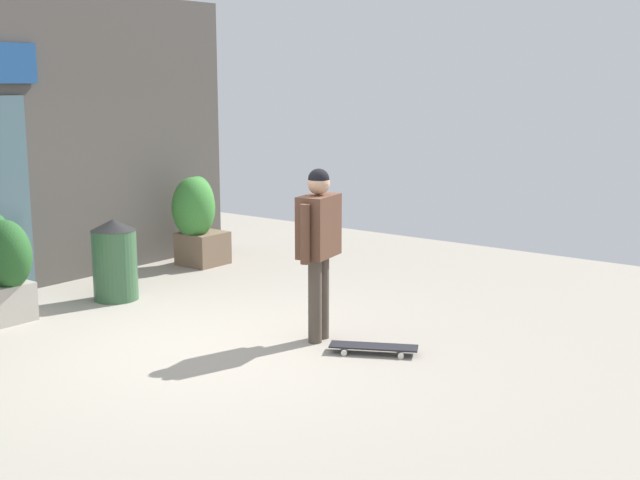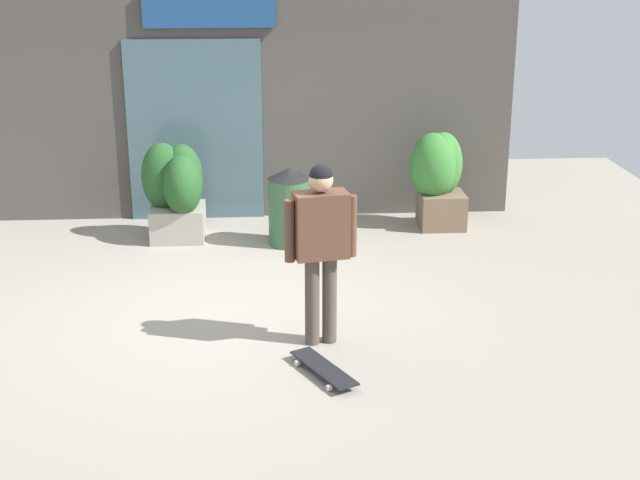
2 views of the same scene
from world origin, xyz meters
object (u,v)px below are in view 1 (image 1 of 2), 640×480
object	(u,v)px
skateboarder	(319,236)
planter_box_right	(197,214)
skateboard	(374,347)
trash_bin	(115,259)

from	to	relation	value
skateboarder	planter_box_right	bearing A→B (deg)	142.10
skateboarder	skateboard	size ratio (longest dim) A/B	2.05
skateboarder	trash_bin	bearing A→B (deg)	172.75
skateboarder	planter_box_right	world-z (taller)	skateboarder
skateboarder	trash_bin	distance (m)	2.82
planter_box_right	trash_bin	size ratio (longest dim) A/B	1.29
skateboarder	planter_box_right	size ratio (longest dim) A/B	1.38
planter_box_right	trash_bin	world-z (taller)	planter_box_right
planter_box_right	skateboarder	bearing A→B (deg)	-116.74
planter_box_right	skateboard	bearing A→B (deg)	-113.13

